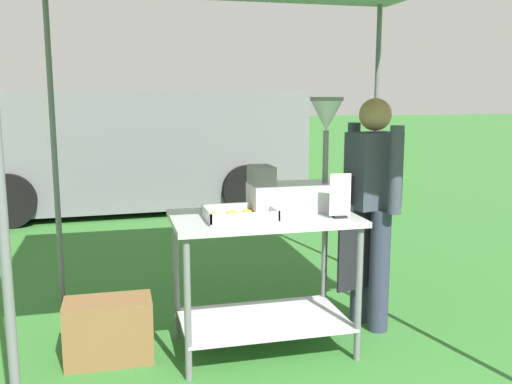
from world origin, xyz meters
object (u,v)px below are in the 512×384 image
at_px(vendor, 372,201).
at_px(donut_tray, 240,216).
at_px(donut_cart, 264,255).
at_px(menu_sign, 340,199).
at_px(supply_crate, 109,330).
at_px(van_grey, 126,147).
at_px(donut_fryer, 298,177).

bearing_deg(vendor, donut_tray, -164.95).
bearing_deg(donut_cart, vendor, 13.03).
bearing_deg(donut_cart, menu_sign, -23.05).
bearing_deg(supply_crate, van_grey, 87.20).
bearing_deg(donut_tray, donut_fryer, 21.86).
relative_size(menu_sign, van_grey, 0.05).
height_order(menu_sign, supply_crate, menu_sign).
relative_size(donut_fryer, van_grey, 0.15).
xyz_separation_m(donut_fryer, menu_sign, (0.18, -0.28, -0.10)).
distance_m(donut_tray, vendor, 1.03).
relative_size(donut_cart, supply_crate, 2.16).
xyz_separation_m(menu_sign, supply_crate, (-1.40, 0.25, -0.81)).
bearing_deg(donut_cart, donut_fryer, 20.15).
relative_size(donut_cart, menu_sign, 4.19).
bearing_deg(donut_cart, donut_tray, -155.69).
distance_m(donut_cart, vendor, 0.89).
relative_size(vendor, van_grey, 0.32).
bearing_deg(supply_crate, donut_cart, -4.13).
distance_m(donut_tray, donut_fryer, 0.49).
height_order(donut_tray, van_grey, van_grey).
bearing_deg(supply_crate, donut_tray, -10.33).
bearing_deg(donut_fryer, donut_tray, -158.14).
distance_m(donut_fryer, van_grey, 5.09).
xyz_separation_m(donut_tray, vendor, (0.99, 0.27, -0.00)).
height_order(donut_cart, donut_fryer, donut_fryer).
distance_m(donut_tray, menu_sign, 0.62).
bearing_deg(menu_sign, donut_fryer, 123.54).
bearing_deg(supply_crate, vendor, 3.84).
bearing_deg(vendor, supply_crate, -176.16).
bearing_deg(supply_crate, menu_sign, -10.27).
xyz_separation_m(donut_cart, supply_crate, (-0.97, 0.07, -0.43)).
height_order(vendor, van_grey, van_grey).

